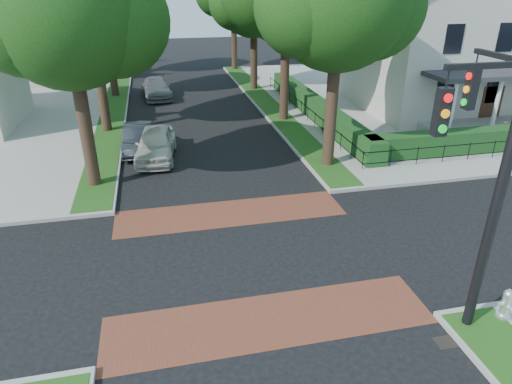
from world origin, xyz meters
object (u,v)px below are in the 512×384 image
Objects in this scene: traffic_signal at (493,163)px; parked_car_rear at (156,88)px; parked_car_middle at (138,138)px; parked_car_front at (156,144)px; fire_hydrant at (506,304)px.

traffic_signal is 28.87m from parked_car_rear.
parked_car_rear is (1.24, 11.87, 0.02)m from parked_car_middle.
parked_car_front is 5.09× the size of fire_hydrant.
traffic_signal is 1.91× the size of parked_car_middle.
fire_hydrant is (1.32, -0.19, -4.12)m from traffic_signal.
parked_car_rear is at bearing 100.75° from fire_hydrant.
parked_car_front reaches higher than fire_hydrant.
parked_car_front is at bearing 117.82° from traffic_signal.
traffic_signal is at bearing -79.82° from parked_car_rear.
parked_car_middle is at bearing 115.18° from fire_hydrant.
traffic_signal reaches higher than parked_car_front.
parked_car_front is 0.95× the size of parked_car_rear.
parked_car_middle is (-8.49, 15.79, -4.02)m from traffic_signal.
parked_car_front is 13.28m from parked_car_rear.
parked_car_middle is 0.85× the size of parked_car_rear.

